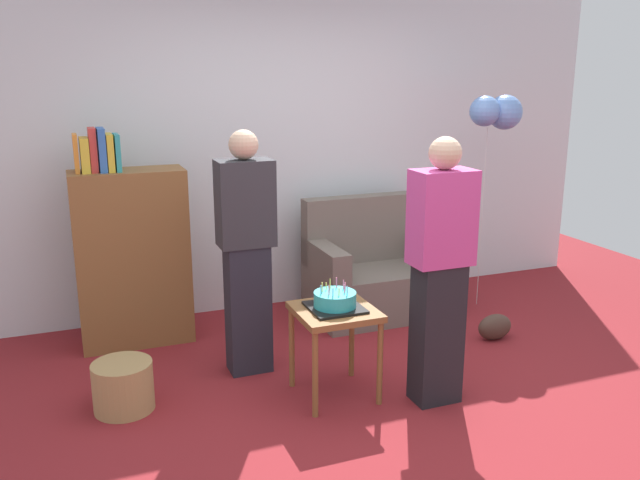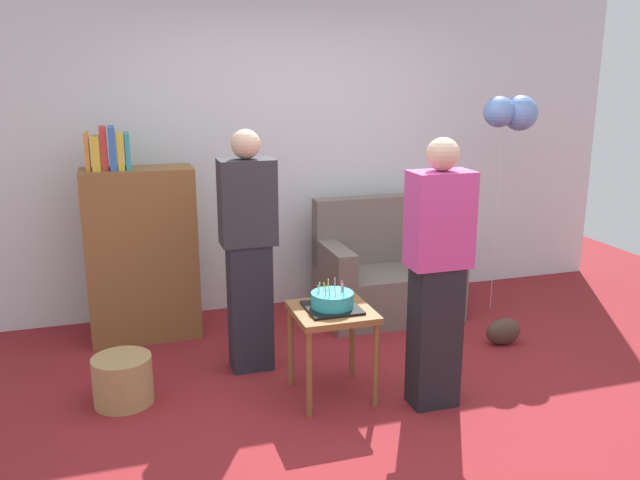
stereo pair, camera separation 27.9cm
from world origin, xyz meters
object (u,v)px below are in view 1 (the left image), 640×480
Objects in this scene: side_table at (335,322)px; balloon_bunch at (497,112)px; person_blowing_candles at (247,252)px; person_holding_cake at (440,272)px; handbag at (495,327)px; birthday_cake at (335,301)px; couch at (375,273)px; wicker_basket at (123,386)px; bookshelf at (131,254)px.

side_table is 2.39m from balloon_bunch.
person_blowing_candles is at bearing 126.06° from side_table.
side_table is 0.71m from person_holding_cake.
side_table is at bearing -165.73° from handbag.
birthday_cake is 1.61m from handbag.
side_table is at bearing -151.04° from balloon_bunch.
couch is 3.06× the size of wicker_basket.
person_blowing_candles is 2.42m from balloon_bunch.
handbag is (1.47, 0.37, -0.53)m from birthday_cake.
balloon_bunch is at bearing 13.14° from wicker_basket.
couch reaches higher than birthday_cake.
balloon_bunch is (0.94, -0.24, 1.32)m from couch.
person_holding_cake is 4.53× the size of wicker_basket.
bookshelf is at bearing 177.57° from couch.
couch is at bearing 24.13° from wicker_basket.
side_table is at bearing -63.78° from person_blowing_candles.
person_holding_cake is at bearing -144.44° from handbag.
wicker_basket is at bearing -100.57° from bookshelf.
wicker_basket reaches higher than handbag.
birthday_cake is 1.14× the size of handbag.
person_holding_cake reaches higher than birthday_cake.
birthday_cake is at bearing -51.49° from bookshelf.
birthday_cake is 2.33m from balloon_bunch.
wicker_basket is (-0.85, -0.26, -0.68)m from person_blowing_candles.
side_table is 1.60× the size of wicker_basket.
wicker_basket is 2.73m from handbag.
balloon_bunch reaches higher than person_blowing_candles.
couch reaches higher than handbag.
person_holding_cake is (1.61, -1.61, 0.15)m from bookshelf.
person_blowing_candles is 1.27m from person_holding_cake.
balloon_bunch is at bearing 1.88° from person_blowing_candles.
bookshelf reaches higher than birthday_cake.
person_blowing_candles is at bearing -49.86° from bookshelf.
balloon_bunch is (2.89, -0.32, 0.98)m from bookshelf.
birthday_cake is 0.89× the size of wicker_basket.
couch is at bearing 54.74° from birthday_cake.
wicker_basket is at bearing 166.90° from birthday_cake.
birthday_cake is 0.20× the size of person_holding_cake.
person_blowing_candles is at bearing -151.38° from couch.
couch is 1.08m from handbag.
couch is 0.67× the size of person_blowing_candles.
couch is 1.54m from side_table.
bookshelf is 5.01× the size of birthday_cake.
bookshelf is 5.73× the size of handbag.
side_table is 0.35× the size of person_holding_cake.
person_blowing_candles is 1.12m from wicker_basket.
person_blowing_candles and person_holding_cake have the same top height.
birthday_cake is 0.20× the size of person_blowing_candles.
person_blowing_candles is (0.66, -0.78, 0.15)m from bookshelf.
birthday_cake is at bearing -13.10° from wicker_basket.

